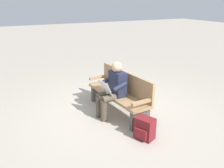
% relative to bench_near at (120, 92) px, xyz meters
% --- Properties ---
extents(ground_plane, '(40.00, 40.00, 0.00)m').
position_rel_bench_near_xyz_m(ground_plane, '(-0.01, 0.07, -0.46)').
color(ground_plane, '#A89E8E').
extents(bench_near, '(1.84, 0.65, 0.90)m').
position_rel_bench_near_xyz_m(bench_near, '(0.00, 0.00, 0.00)').
color(bench_near, '#9E7A51').
rests_on(bench_near, ground).
extents(person_seated, '(0.60, 0.60, 1.18)m').
position_rel_bench_near_xyz_m(person_seated, '(-0.10, 0.22, 0.17)').
color(person_seated, '#1E2338').
rests_on(person_seated, ground).
extents(backpack, '(0.40, 0.36, 0.40)m').
position_rel_bench_near_xyz_m(backpack, '(-1.15, 0.12, -0.26)').
color(backpack, maroon).
rests_on(backpack, ground).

